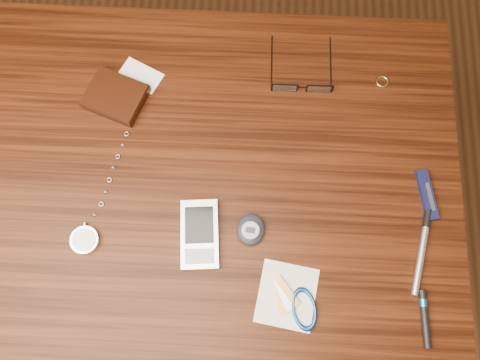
{
  "coord_description": "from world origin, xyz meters",
  "views": [
    {
      "loc": [
        0.12,
        -0.22,
        1.55
      ],
      "look_at": [
        0.11,
        0.0,
        0.76
      ],
      "focal_mm": 35.0,
      "sensor_mm": 36.0,
      "label": 1
    }
  ],
  "objects_px": {
    "desk": "(186,193)",
    "eyeglasses": "(302,85)",
    "wallet_and_card": "(116,96)",
    "pda_phone": "(200,234)",
    "pocket_knife": "(427,195)",
    "silver_pen": "(423,245)",
    "pedometer": "(251,229)",
    "notepad_keys": "(296,303)",
    "pocket_watch": "(87,234)"
  },
  "relations": [
    {
      "from": "eyeglasses",
      "to": "pda_phone",
      "type": "relative_size",
      "value": 0.97
    },
    {
      "from": "pocket_watch",
      "to": "notepad_keys",
      "type": "distance_m",
      "value": 0.37
    },
    {
      "from": "eyeglasses",
      "to": "pedometer",
      "type": "bearing_deg",
      "value": -107.06
    },
    {
      "from": "silver_pen",
      "to": "pda_phone",
      "type": "bearing_deg",
      "value": -179.99
    },
    {
      "from": "desk",
      "to": "pocket_watch",
      "type": "xyz_separation_m",
      "value": [
        -0.15,
        -0.11,
        0.11
      ]
    },
    {
      "from": "wallet_and_card",
      "to": "silver_pen",
      "type": "relative_size",
      "value": 1.0
    },
    {
      "from": "pedometer",
      "to": "silver_pen",
      "type": "distance_m",
      "value": 0.29
    },
    {
      "from": "wallet_and_card",
      "to": "pedometer",
      "type": "xyz_separation_m",
      "value": [
        0.26,
        -0.24,
        -0.0
      ]
    },
    {
      "from": "desk",
      "to": "eyeglasses",
      "type": "distance_m",
      "value": 0.31
    },
    {
      "from": "pda_phone",
      "to": "desk",
      "type": "bearing_deg",
      "value": 113.3
    },
    {
      "from": "notepad_keys",
      "to": "silver_pen",
      "type": "bearing_deg",
      "value": 26.15
    },
    {
      "from": "pda_phone",
      "to": "pedometer",
      "type": "bearing_deg",
      "value": 7.92
    },
    {
      "from": "pocket_watch",
      "to": "wallet_and_card",
      "type": "bearing_deg",
      "value": 85.29
    },
    {
      "from": "wallet_and_card",
      "to": "pda_phone",
      "type": "xyz_separation_m",
      "value": [
        0.17,
        -0.25,
        -0.0
      ]
    },
    {
      "from": "pocket_knife",
      "to": "notepad_keys",
      "type": "bearing_deg",
      "value": -139.56
    },
    {
      "from": "desk",
      "to": "notepad_keys",
      "type": "bearing_deg",
      "value": -44.37
    },
    {
      "from": "eyeglasses",
      "to": "pocket_knife",
      "type": "xyz_separation_m",
      "value": [
        0.22,
        -0.2,
        -0.01
      ]
    },
    {
      "from": "desk",
      "to": "pocket_knife",
      "type": "xyz_separation_m",
      "value": [
        0.44,
        -0.01,
        0.11
      ]
    },
    {
      "from": "notepad_keys",
      "to": "eyeglasses",
      "type": "bearing_deg",
      "value": 89.24
    },
    {
      "from": "eyeglasses",
      "to": "pedometer",
      "type": "height_order",
      "value": "eyeglasses"
    },
    {
      "from": "eyeglasses",
      "to": "pocket_knife",
      "type": "relative_size",
      "value": 1.3
    },
    {
      "from": "desk",
      "to": "silver_pen",
      "type": "relative_size",
      "value": 6.73
    },
    {
      "from": "wallet_and_card",
      "to": "silver_pen",
      "type": "distance_m",
      "value": 0.61
    },
    {
      "from": "pocket_knife",
      "to": "silver_pen",
      "type": "bearing_deg",
      "value": -98.1
    },
    {
      "from": "pda_phone",
      "to": "pocket_knife",
      "type": "height_order",
      "value": "pda_phone"
    },
    {
      "from": "wallet_and_card",
      "to": "notepad_keys",
      "type": "height_order",
      "value": "wallet_and_card"
    },
    {
      "from": "desk",
      "to": "wallet_and_card",
      "type": "relative_size",
      "value": 6.77
    },
    {
      "from": "pda_phone",
      "to": "silver_pen",
      "type": "relative_size",
      "value": 0.83
    },
    {
      "from": "desk",
      "to": "pocket_knife",
      "type": "distance_m",
      "value": 0.45
    },
    {
      "from": "wallet_and_card",
      "to": "pedometer",
      "type": "bearing_deg",
      "value": -42.53
    },
    {
      "from": "desk",
      "to": "pocket_watch",
      "type": "height_order",
      "value": "pocket_watch"
    },
    {
      "from": "desk",
      "to": "eyeglasses",
      "type": "height_order",
      "value": "eyeglasses"
    },
    {
      "from": "pocket_watch",
      "to": "silver_pen",
      "type": "distance_m",
      "value": 0.57
    },
    {
      "from": "wallet_and_card",
      "to": "pocket_watch",
      "type": "bearing_deg",
      "value": -94.71
    },
    {
      "from": "silver_pen",
      "to": "eyeglasses",
      "type": "bearing_deg",
      "value": 126.0
    },
    {
      "from": "pedometer",
      "to": "silver_pen",
      "type": "xyz_separation_m",
      "value": [
        0.29,
        -0.01,
        -0.0
      ]
    },
    {
      "from": "eyeglasses",
      "to": "pocket_watch",
      "type": "bearing_deg",
      "value": -140.97
    },
    {
      "from": "pocket_watch",
      "to": "silver_pen",
      "type": "height_order",
      "value": "pocket_watch"
    },
    {
      "from": "pocket_knife",
      "to": "silver_pen",
      "type": "xyz_separation_m",
      "value": [
        -0.01,
        -0.09,
        0.0
      ]
    },
    {
      "from": "pocket_watch",
      "to": "pedometer",
      "type": "height_order",
      "value": "pedometer"
    },
    {
      "from": "eyeglasses",
      "to": "notepad_keys",
      "type": "distance_m",
      "value": 0.39
    },
    {
      "from": "desk",
      "to": "eyeglasses",
      "type": "xyz_separation_m",
      "value": [
        0.21,
        0.19,
        0.11
      ]
    },
    {
      "from": "eyeglasses",
      "to": "notepad_keys",
      "type": "xyz_separation_m",
      "value": [
        -0.01,
        -0.39,
        -0.01
      ]
    },
    {
      "from": "desk",
      "to": "pda_phone",
      "type": "xyz_separation_m",
      "value": [
        0.04,
        -0.1,
        0.11
      ]
    },
    {
      "from": "wallet_and_card",
      "to": "desk",
      "type": "bearing_deg",
      "value": -49.25
    },
    {
      "from": "eyeglasses",
      "to": "pocket_knife",
      "type": "height_order",
      "value": "eyeglasses"
    },
    {
      "from": "desk",
      "to": "silver_pen",
      "type": "xyz_separation_m",
      "value": [
        0.42,
        -0.1,
        0.11
      ]
    },
    {
      "from": "pocket_watch",
      "to": "notepad_keys",
      "type": "height_order",
      "value": "pocket_watch"
    },
    {
      "from": "notepad_keys",
      "to": "pocket_knife",
      "type": "height_order",
      "value": "pocket_knife"
    },
    {
      "from": "eyeglasses",
      "to": "pedometer",
      "type": "distance_m",
      "value": 0.29
    }
  ]
}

